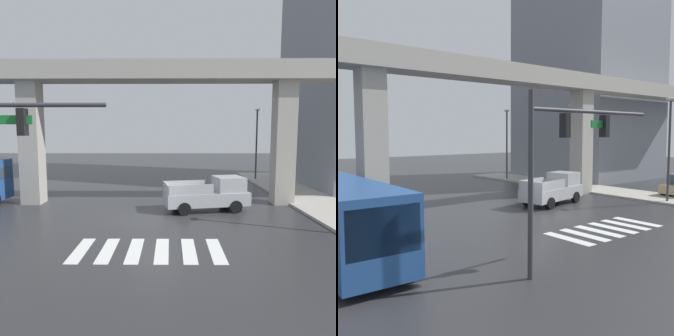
# 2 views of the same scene
# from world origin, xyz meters

# --- Properties ---
(ground_plane) EXTENTS (120.00, 120.00, 0.00)m
(ground_plane) POSITION_xyz_m (0.00, 0.00, 0.00)
(ground_plane) COLOR #2D2D30
(crosswalk_stripes) EXTENTS (6.05, 2.80, 0.01)m
(crosswalk_stripes) POSITION_xyz_m (-0.00, -4.70, 0.01)
(crosswalk_stripes) COLOR silver
(crosswalk_stripes) RESTS_ON ground
(elevated_overpass) EXTENTS (51.89, 2.17, 9.36)m
(elevated_overpass) POSITION_xyz_m (0.00, 4.04, 7.96)
(elevated_overpass) COLOR #ADA89E
(elevated_overpass) RESTS_ON ground
(sidewalk_east) EXTENTS (4.00, 36.00, 0.15)m
(sidewalk_east) POSITION_xyz_m (10.79, 2.00, 0.07)
(sidewalk_east) COLOR #ADA89E
(sidewalk_east) RESTS_ON ground
(pickup_truck) EXTENTS (5.37, 2.82, 2.08)m
(pickup_truck) POSITION_xyz_m (3.38, 2.09, 0.99)
(pickup_truck) COLOR #A8AAAF
(pickup_truck) RESTS_ON ground
(traffic_signal_mast) EXTENTS (6.49, 0.32, 6.20)m
(traffic_signal_mast) POSITION_xyz_m (-5.76, -7.26, 4.39)
(traffic_signal_mast) COLOR #38383D
(traffic_signal_mast) RESTS_ON ground
(street_lamp_near_corner) EXTENTS (0.44, 0.70, 7.24)m
(street_lamp_near_corner) POSITION_xyz_m (9.59, -2.70, 4.56)
(street_lamp_near_corner) COLOR #38383D
(street_lamp_near_corner) RESTS_ON ground
(street_lamp_mid_block) EXTENTS (0.44, 0.70, 7.24)m
(street_lamp_mid_block) POSITION_xyz_m (9.59, 6.12, 4.56)
(street_lamp_mid_block) COLOR #38383D
(street_lamp_mid_block) RESTS_ON ground
(street_lamp_far_north) EXTENTS (0.44, 0.70, 7.24)m
(street_lamp_far_north) POSITION_xyz_m (9.59, 14.85, 4.56)
(street_lamp_far_north) COLOR #38383D
(street_lamp_far_north) RESTS_ON ground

